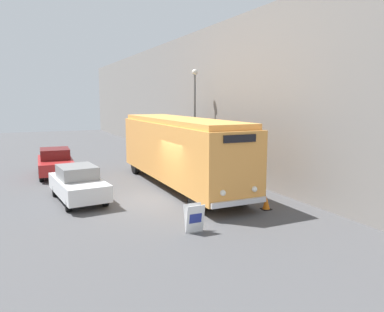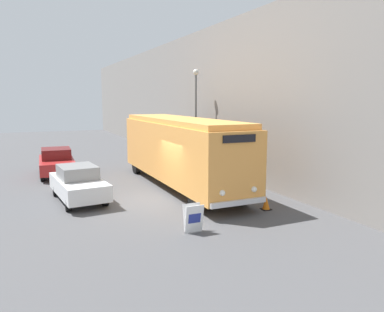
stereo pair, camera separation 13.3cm
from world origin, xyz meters
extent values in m
plane|color=#4C4C4F|center=(0.00, 0.00, 0.00)|extent=(80.00, 80.00, 0.00)
cube|color=gray|center=(5.65, 10.00, 4.37)|extent=(0.30, 60.00, 8.73)
cylinder|color=black|center=(0.82, -2.16, 0.47)|extent=(0.28, 0.94, 0.94)
cylinder|color=black|center=(2.97, -2.16, 0.47)|extent=(0.28, 0.94, 0.94)
cylinder|color=black|center=(0.82, 6.19, 0.47)|extent=(0.28, 0.94, 0.94)
cylinder|color=black|center=(2.97, 6.19, 0.47)|extent=(0.28, 0.94, 0.94)
cube|color=#EF9E47|center=(1.89, 2.02, 1.84)|extent=(2.46, 11.14, 2.73)
cube|color=#FEA74B|center=(1.89, 2.02, 3.32)|extent=(2.27, 10.70, 0.24)
cube|color=silver|center=(1.89, -3.62, 0.59)|extent=(2.34, 0.12, 0.20)
sphere|color=white|center=(1.22, -3.59, 1.02)|extent=(0.22, 0.22, 0.22)
sphere|color=white|center=(2.57, -3.59, 1.02)|extent=(0.22, 0.22, 0.22)
cube|color=black|center=(1.89, -3.58, 2.95)|extent=(1.36, 0.06, 0.28)
cube|color=gray|center=(-0.23, -4.24, 0.00)|extent=(0.57, 0.20, 0.01)
cube|color=white|center=(-0.23, -4.33, 0.47)|extent=(0.63, 0.19, 0.94)
cube|color=white|center=(-0.23, -4.16, 0.47)|extent=(0.63, 0.19, 0.94)
cube|color=navy|center=(-0.23, -4.34, 0.49)|extent=(0.44, 0.06, 0.33)
cylinder|color=#595E60|center=(4.56, 5.87, 2.94)|extent=(0.12, 0.12, 5.88)
sphere|color=silver|center=(4.56, 5.87, 5.99)|extent=(0.36, 0.36, 0.36)
cylinder|color=black|center=(-3.74, -0.07, 0.30)|extent=(0.22, 0.60, 0.60)
cylinder|color=black|center=(-2.27, 0.07, 0.30)|extent=(0.22, 0.60, 0.60)
cylinder|color=black|center=(-4.00, 2.63, 0.30)|extent=(0.22, 0.60, 0.60)
cylinder|color=black|center=(-2.53, 2.77, 0.30)|extent=(0.22, 0.60, 0.60)
cube|color=silver|center=(-3.13, 1.35, 0.64)|extent=(2.11, 4.25, 0.67)
cube|color=gray|center=(-3.14, 1.45, 1.25)|extent=(1.64, 1.98, 0.55)
cylinder|color=black|center=(-4.38, 6.19, 0.32)|extent=(0.22, 0.63, 0.63)
cylinder|color=black|center=(-2.79, 6.12, 0.32)|extent=(0.22, 0.63, 0.63)
cylinder|color=black|center=(-4.25, 9.04, 0.32)|extent=(0.22, 0.63, 0.63)
cylinder|color=black|center=(-2.67, 8.97, 0.32)|extent=(0.22, 0.63, 0.63)
cube|color=#A52323|center=(-3.52, 7.58, 0.64)|extent=(2.03, 4.33, 0.66)
cube|color=#5B1313|center=(-3.52, 7.69, 1.27)|extent=(1.65, 1.98, 0.59)
cube|color=black|center=(3.47, -3.13, 0.01)|extent=(0.36, 0.36, 0.03)
cone|color=orange|center=(3.47, -3.13, 0.29)|extent=(0.30, 0.30, 0.51)
camera|label=1|loc=(-5.31, -15.01, 4.34)|focal=35.00mm
camera|label=2|loc=(-5.18, -15.06, 4.34)|focal=35.00mm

